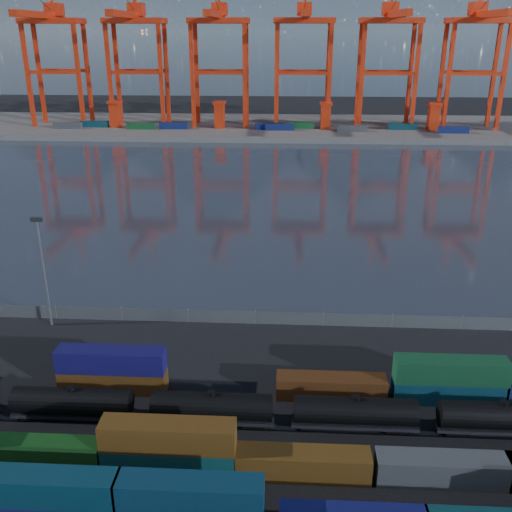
{
  "coord_description": "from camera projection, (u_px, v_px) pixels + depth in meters",
  "views": [
    {
      "loc": [
        4.26,
        -46.77,
        40.26
      ],
      "look_at": [
        0.0,
        30.0,
        10.0
      ],
      "focal_mm": 40.0,
      "sensor_mm": 36.0,
      "label": 1
    }
  ],
  "objects": [
    {
      "name": "ground",
      "position": [
        240.0,
        453.0,
        58.42
      ],
      "size": [
        700.0,
        700.0,
        0.0
      ],
      "primitive_type": "plane",
      "color": "black",
      "rests_on": "ground"
    },
    {
      "name": "harbor_water",
      "position": [
        271.0,
        190.0,
        155.97
      ],
      "size": [
        700.0,
        700.0,
        0.0
      ],
      "primitive_type": "plane",
      "color": "#2A313D",
      "rests_on": "ground"
    },
    {
      "name": "far_quay",
      "position": [
        278.0,
        127.0,
        253.16
      ],
      "size": [
        700.0,
        70.0,
        2.0
      ],
      "primitive_type": "cube",
      "color": "#514F4C",
      "rests_on": "ground"
    },
    {
      "name": "container_row_mid",
      "position": [
        226.0,
        455.0,
        55.17
      ],
      "size": [
        142.06,
        2.66,
        5.66
      ],
      "color": "#383A3C",
      "rests_on": "ground"
    },
    {
      "name": "container_row_north",
      "position": [
        211.0,
        378.0,
        67.47
      ],
      "size": [
        142.72,
        2.62,
        5.57
      ],
      "color": "#101152",
      "rests_on": "ground"
    },
    {
      "name": "tanker_string",
      "position": [
        212.0,
        407.0,
        62.14
      ],
      "size": [
        137.65,
        2.93,
        4.2
      ],
      "color": "black",
      "rests_on": "ground"
    },
    {
      "name": "waterfront_fence",
      "position": [
        255.0,
        318.0,
        84.06
      ],
      "size": [
        160.12,
        0.12,
        2.2
      ],
      "color": "#595B5E",
      "rests_on": "ground"
    },
    {
      "name": "yard_light_mast",
      "position": [
        43.0,
        267.0,
        80.72
      ],
      "size": [
        1.6,
        0.4,
        16.6
      ],
      "color": "slate",
      "rests_on": "ground"
    },
    {
      "name": "gantry_cranes",
      "position": [
        261.0,
        34.0,
        233.19
      ],
      "size": [
        199.81,
        47.63,
        64.5
      ],
      "color": "red",
      "rests_on": "ground"
    },
    {
      "name": "quay_containers",
      "position": [
        252.0,
        126.0,
        239.37
      ],
      "size": [
        172.58,
        10.99,
        2.6
      ],
      "color": "navy",
      "rests_on": "far_quay"
    },
    {
      "name": "straddle_carriers",
      "position": [
        272.0,
        114.0,
        241.5
      ],
      "size": [
        140.0,
        7.0,
        11.1
      ],
      "color": "red",
      "rests_on": "far_quay"
    }
  ]
}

